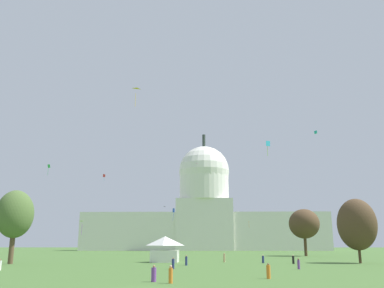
# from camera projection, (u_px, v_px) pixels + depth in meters

# --- Properties ---
(capitol_building) EXTENTS (132.16, 28.28, 64.82)m
(capitol_building) POSITION_uv_depth(u_px,v_px,m) (204.00, 213.00, 228.06)
(capitol_building) COLOR silver
(capitol_building) RESTS_ON ground_plane
(event_tent) EXTENTS (5.51, 5.89, 4.94)m
(event_tent) POSITION_uv_depth(u_px,v_px,m) (165.00, 249.00, 81.01)
(event_tent) COLOR white
(event_tent) RESTS_ON ground_plane
(tree_west_near) EXTENTS (9.05, 9.06, 13.13)m
(tree_west_near) POSITION_uv_depth(u_px,v_px,m) (15.00, 214.00, 75.43)
(tree_west_near) COLOR brown
(tree_west_near) RESTS_ON ground_plane
(tree_east_near) EXTENTS (8.73, 8.20, 11.91)m
(tree_east_near) POSITION_uv_depth(u_px,v_px,m) (357.00, 224.00, 78.13)
(tree_east_near) COLOR #4C3823
(tree_east_near) RESTS_ON ground_plane
(tree_east_far) EXTENTS (8.97, 11.02, 13.70)m
(tree_east_far) POSITION_uv_depth(u_px,v_px,m) (304.00, 224.00, 123.37)
(tree_east_far) COLOR #4C3823
(tree_east_far) RESTS_ON ground_plane
(person_black_back_left) EXTENTS (0.51, 0.51, 1.58)m
(person_black_back_left) POSITION_uv_depth(u_px,v_px,m) (293.00, 260.00, 73.83)
(person_black_back_left) COLOR black
(person_black_back_left) RESTS_ON ground_plane
(person_orange_edge_east) EXTENTS (0.48, 0.48, 1.59)m
(person_orange_edge_east) POSITION_uv_depth(u_px,v_px,m) (171.00, 275.00, 37.54)
(person_orange_edge_east) COLOR orange
(person_orange_edge_east) RESTS_ON ground_plane
(person_purple_deep_crowd) EXTENTS (0.66, 0.66, 1.52)m
(person_purple_deep_crowd) POSITION_uv_depth(u_px,v_px,m) (154.00, 274.00, 39.01)
(person_purple_deep_crowd) COLOR #703D93
(person_purple_deep_crowd) RESTS_ON ground_plane
(person_navy_lawn_far_right) EXTENTS (0.51, 0.51, 1.67)m
(person_navy_lawn_far_right) POSITION_uv_depth(u_px,v_px,m) (186.00, 261.00, 68.66)
(person_navy_lawn_far_right) COLOR navy
(person_navy_lawn_far_right) RESTS_ON ground_plane
(person_white_back_center) EXTENTS (0.59, 0.59, 1.51)m
(person_white_back_center) POSITION_uv_depth(u_px,v_px,m) (0.00, 265.00, 55.85)
(person_white_back_center) COLOR silver
(person_white_back_center) RESTS_ON ground_plane
(person_navy_near_tree_west) EXTENTS (0.45, 0.45, 1.51)m
(person_navy_near_tree_west) POSITION_uv_depth(u_px,v_px,m) (263.00, 259.00, 77.05)
(person_navy_near_tree_west) COLOR navy
(person_navy_near_tree_west) RESTS_ON ground_plane
(person_purple_front_right) EXTENTS (0.46, 0.46, 1.51)m
(person_purple_front_right) POSITION_uv_depth(u_px,v_px,m) (299.00, 264.00, 58.39)
(person_purple_front_right) COLOR #703D93
(person_purple_front_right) RESTS_ON ground_plane
(person_tan_edge_west) EXTENTS (0.55, 0.55, 1.74)m
(person_tan_edge_west) POSITION_uv_depth(u_px,v_px,m) (224.00, 258.00, 80.84)
(person_tan_edge_west) COLOR tan
(person_tan_edge_west) RESTS_ON ground_plane
(person_orange_back_right) EXTENTS (0.41, 0.41, 1.56)m
(person_orange_back_right) POSITION_uv_depth(u_px,v_px,m) (268.00, 272.00, 42.50)
(person_orange_back_right) COLOR orange
(person_orange_back_right) RESTS_ON ground_plane
(person_navy_mid_right) EXTENTS (0.50, 0.50, 1.60)m
(person_navy_mid_right) POSITION_uv_depth(u_px,v_px,m) (173.00, 264.00, 58.78)
(person_navy_mid_right) COLOR navy
(person_navy_mid_right) RESTS_ON ground_plane
(kite_gold_high) EXTENTS (1.59, 1.11, 3.93)m
(kite_gold_high) POSITION_uv_depth(u_px,v_px,m) (137.00, 90.00, 86.47)
(kite_gold_high) COLOR gold
(kite_cyan_mid) EXTENTS (0.96, 0.37, 3.44)m
(kite_cyan_mid) POSITION_uv_depth(u_px,v_px,m) (268.00, 145.00, 89.79)
(kite_cyan_mid) COLOR #33BCDB
(kite_black_low) EXTENTS (0.79, 1.36, 0.24)m
(kite_black_low) POSITION_uv_depth(u_px,v_px,m) (163.00, 207.00, 139.04)
(kite_black_low) COLOR black
(kite_orange_low) EXTENTS (0.94, 1.17, 2.26)m
(kite_orange_low) POSITION_uv_depth(u_px,v_px,m) (250.00, 223.00, 188.94)
(kite_orange_low) COLOR orange
(kite_turquoise_mid) EXTENTS (0.89, 0.86, 0.81)m
(kite_turquoise_mid) POSITION_uv_depth(u_px,v_px,m) (316.00, 132.00, 100.36)
(kite_turquoise_mid) COLOR teal
(kite_lime_low) EXTENTS (1.21, 0.75, 3.70)m
(kite_lime_low) POSITION_uv_depth(u_px,v_px,m) (82.00, 223.00, 113.02)
(kite_lime_low) COLOR #8CD133
(kite_green_mid) EXTENTS (0.84, 0.59, 3.23)m
(kite_green_mid) POSITION_uv_depth(u_px,v_px,m) (49.00, 167.00, 119.69)
(kite_green_mid) COLOR green
(kite_red_mid) EXTENTS (1.04, 0.72, 2.63)m
(kite_red_mid) POSITION_uv_depth(u_px,v_px,m) (104.00, 176.00, 158.72)
(kite_red_mid) COLOR red
(kite_pink_high) EXTENTS (1.31, 0.78, 0.20)m
(kite_pink_high) POSITION_uv_depth(u_px,v_px,m) (197.00, 164.00, 210.50)
(kite_pink_high) COLOR pink
(kite_blue_low) EXTENTS (0.83, 0.82, 4.59)m
(kite_blue_low) POSITION_uv_depth(u_px,v_px,m) (174.00, 211.00, 152.83)
(kite_blue_low) COLOR blue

